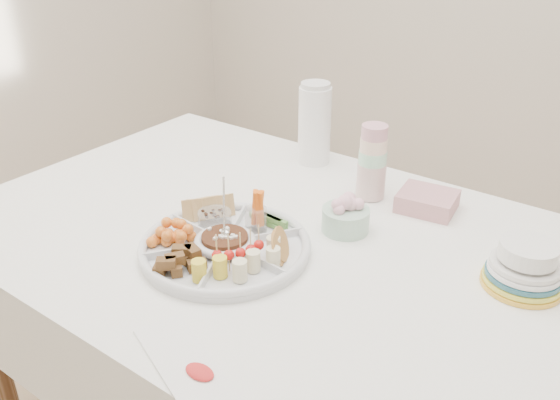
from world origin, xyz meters
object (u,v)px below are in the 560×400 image
Objects in this scene: dining_table at (269,352)px; party_tray at (225,244)px; plate_stack at (525,264)px; thermos at (315,123)px.

dining_table is 4.00× the size of party_tray.
dining_table is 0.72m from plate_stack.
dining_table is 6.11× the size of thermos.
plate_stack is at bearing -21.74° from thermos.
dining_table is at bearing -166.38° from plate_stack.
plate_stack is (0.58, 0.27, 0.03)m from party_tray.
plate_stack is (0.70, -0.28, -0.07)m from thermos.
dining_table is 0.42m from party_tray.
dining_table is at bearing 81.56° from party_tray.
thermos reaches higher than dining_table.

